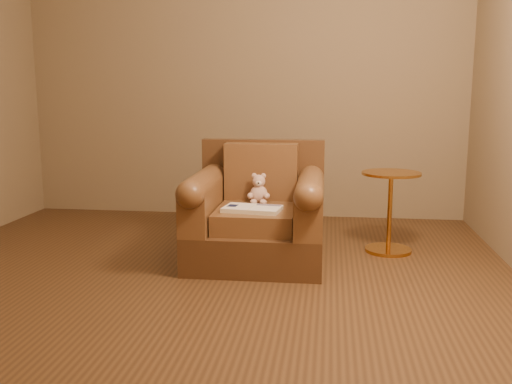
# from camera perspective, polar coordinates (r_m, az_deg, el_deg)

# --- Properties ---
(floor) EXTENTS (4.00, 4.00, 0.00)m
(floor) POSITION_cam_1_polar(r_m,az_deg,el_deg) (3.50, -6.23, -9.20)
(floor) COLOR #4E321A
(floor) RESTS_ON ground
(armchair) EXTENTS (0.90, 0.85, 0.80)m
(armchair) POSITION_cam_1_polar(r_m,az_deg,el_deg) (3.89, 0.16, -2.39)
(armchair) COLOR #4A2E18
(armchair) RESTS_ON floor
(teddy_bear) EXTENTS (0.15, 0.17, 0.21)m
(teddy_bear) POSITION_cam_1_polar(r_m,az_deg,el_deg) (3.94, 0.27, 0.02)
(teddy_bear) COLOR #CBA38E
(teddy_bear) RESTS_ON armchair
(guidebook) EXTENTS (0.39, 0.27, 0.03)m
(guidebook) POSITION_cam_1_polar(r_m,az_deg,el_deg) (3.69, -0.38, -1.69)
(guidebook) COLOR beige
(guidebook) RESTS_ON armchair
(side_table) EXTENTS (0.42, 0.42, 0.58)m
(side_table) POSITION_cam_1_polar(r_m,az_deg,el_deg) (4.20, 13.24, -1.69)
(side_table) COLOR #C88737
(side_table) RESTS_ON floor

